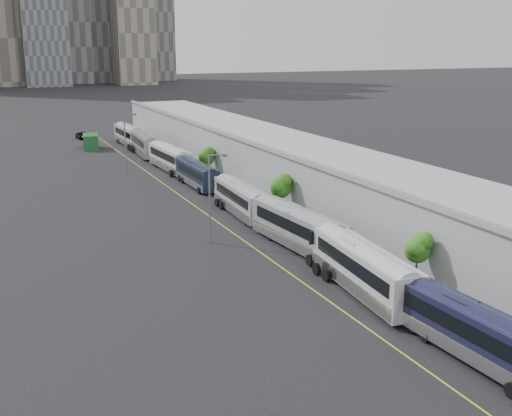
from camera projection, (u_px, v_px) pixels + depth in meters
sidewalk at (315, 219)px, 72.85m from camera, size 10.00×170.00×0.12m
lane_line at (229, 230)px, 68.77m from camera, size 0.12×160.00×0.02m
depot at (346, 187)px, 73.55m from camera, size 12.45×160.40×7.20m
bus_1 at (474, 337)px, 40.43m from camera, size 3.08×12.64×3.67m
bus_2 at (364, 273)px, 51.11m from camera, size 4.03×14.07×4.06m
bus_3 at (298, 232)px, 62.41m from camera, size 3.77×13.95×4.03m
bus_4 at (241, 202)px, 74.77m from camera, size 3.13×12.76×3.70m
bus_5 at (197, 176)px, 89.33m from camera, size 2.70×12.00×3.51m
bus_6 at (170, 160)px, 100.74m from camera, size 3.31×13.45×3.90m
bus_7 at (145, 146)px, 114.31m from camera, size 3.55×14.09×4.08m
bus_8 at (129, 137)px, 125.17m from camera, size 3.10×13.53×3.93m
tree_1 at (418, 247)px, 50.78m from camera, size 2.07×2.07×4.92m
tree_2 at (281, 185)px, 72.37m from camera, size 2.41×2.41×5.20m
tree_3 at (206, 155)px, 94.91m from camera, size 2.36×2.36×4.55m
street_lamp_near at (211, 193)px, 63.26m from camera, size 2.04×0.22×9.00m
street_lamp_far at (126, 139)px, 97.24m from camera, size 2.04×0.22×9.21m
shipping_container at (91, 142)px, 121.21m from camera, size 3.54×5.89×2.77m
suv at (83, 136)px, 134.05m from camera, size 2.69×5.26×1.42m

